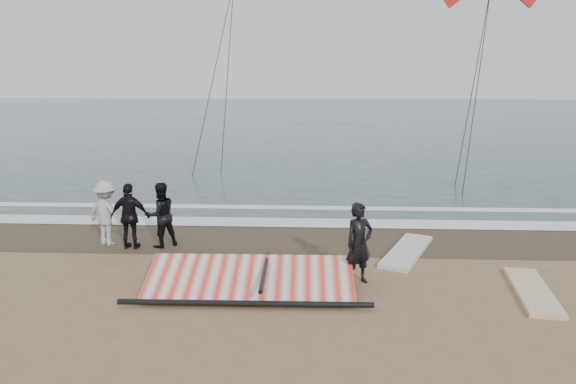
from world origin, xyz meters
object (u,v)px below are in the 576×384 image
Objects in this scene: board_cream at (407,251)px; sail_rig at (247,280)px; board_white at (533,291)px; man_main at (359,243)px.

sail_rig is at bearing -123.73° from board_cream.
board_cream reaches higher than board_white.
man_main is 0.36× the size of sail_rig.
board_white is (3.44, -0.41, -0.81)m from man_main.
board_white is at bearing -24.10° from board_cream.
man_main is 2.41m from sail_rig.
man_main is 2.44m from board_cream.
board_cream is at bearing 139.84° from board_white.
sail_rig reaches higher than board_white.
board_white is 5.72m from sail_rig.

